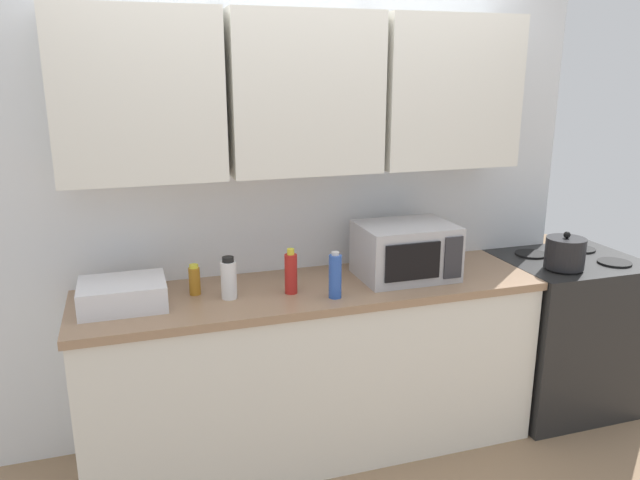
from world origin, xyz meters
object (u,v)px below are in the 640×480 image
object	(u,v)px
bottle_white_jar	(229,279)
bottle_amber_vinegar	(195,280)
microwave	(406,251)
dish_rack	(123,294)
stove_range	(563,332)
bottle_red_sauce	(291,273)
bottle_blue_cleaner	(335,276)
bottle_soy_dark	(444,248)
kettle	(565,253)

from	to	relation	value
bottle_white_jar	bottle_amber_vinegar	bearing A→B (deg)	145.65
microwave	dish_rack	bearing A→B (deg)	179.72
microwave	bottle_white_jar	xyz separation A→B (m)	(-0.92, -0.03, -0.04)
bottle_amber_vinegar	microwave	bearing A→B (deg)	-3.71
stove_range	bottle_amber_vinegar	bearing A→B (deg)	177.76
microwave	bottle_white_jar	bearing A→B (deg)	-178.02
dish_rack	bottle_red_sauce	bearing A→B (deg)	-4.48
bottle_blue_cleaner	bottle_soy_dark	xyz separation A→B (m)	(0.79, 0.39, -0.04)
kettle	bottle_white_jar	distance (m)	1.79
dish_rack	bottle_soy_dark	bearing A→B (deg)	6.76
bottle_white_jar	bottle_soy_dark	size ratio (longest dim) A/B	1.40
kettle	bottle_soy_dark	size ratio (longest dim) A/B	1.43
bottle_amber_vinegar	bottle_soy_dark	size ratio (longest dim) A/B	1.03
microwave	dish_rack	size ratio (longest dim) A/B	1.26
bottle_blue_cleaner	bottle_red_sauce	bearing A→B (deg)	146.12
bottle_amber_vinegar	bottle_red_sauce	world-z (taller)	bottle_red_sauce
bottle_amber_vinegar	bottle_red_sauce	size ratio (longest dim) A/B	0.67
dish_rack	bottle_white_jar	bearing A→B (deg)	-4.64
bottle_red_sauce	bottle_blue_cleaner	size ratio (longest dim) A/B	0.99
microwave	dish_rack	xyz separation A→B (m)	(-1.39, 0.01, -0.08)
bottle_soy_dark	bottle_red_sauce	bearing A→B (deg)	-164.62
bottle_soy_dark	bottle_blue_cleaner	bearing A→B (deg)	-153.74
dish_rack	bottle_white_jar	world-z (taller)	bottle_white_jar
dish_rack	bottle_blue_cleaner	size ratio (longest dim) A/B	1.69
bottle_red_sauce	dish_rack	bearing A→B (deg)	175.52
bottle_blue_cleaner	microwave	bearing A→B (deg)	21.55
stove_range	bottle_blue_cleaner	distance (m)	1.59
bottle_red_sauce	microwave	bearing A→B (deg)	4.89
bottle_blue_cleaner	bottle_soy_dark	world-z (taller)	bottle_blue_cleaner
bottle_red_sauce	bottle_white_jar	bearing A→B (deg)	175.79
stove_range	kettle	size ratio (longest dim) A/B	4.40
dish_rack	bottle_red_sauce	world-z (taller)	bottle_red_sauce
bottle_white_jar	bottle_blue_cleaner	world-z (taller)	bottle_blue_cleaner
dish_rack	bottle_red_sauce	xyz separation A→B (m)	(0.77, -0.06, 0.04)
kettle	bottle_amber_vinegar	distance (m)	1.94
bottle_white_jar	bottle_red_sauce	world-z (taller)	bottle_red_sauce
bottle_white_jar	bottle_blue_cleaner	bearing A→B (deg)	-16.77
bottle_red_sauce	bottle_soy_dark	xyz separation A→B (m)	(0.97, 0.27, -0.04)
dish_rack	bottle_amber_vinegar	size ratio (longest dim) A/B	2.54
dish_rack	bottle_blue_cleaner	distance (m)	0.97
kettle	bottle_red_sauce	size ratio (longest dim) A/B	0.93
microwave	bottle_soy_dark	bearing A→B (deg)	31.82
kettle	microwave	world-z (taller)	microwave
kettle	microwave	size ratio (longest dim) A/B	0.43
kettle	bottle_blue_cleaner	xyz separation A→B (m)	(-1.31, -0.02, 0.01)
bottle_amber_vinegar	bottle_red_sauce	bearing A→B (deg)	-15.49
bottle_amber_vinegar	dish_rack	bearing A→B (deg)	-169.26
stove_range	bottle_blue_cleaner	size ratio (longest dim) A/B	4.07
stove_range	bottle_blue_cleaner	bearing A→B (deg)	-173.74
bottle_amber_vinegar	bottle_red_sauce	xyz separation A→B (m)	(0.44, -0.12, 0.03)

